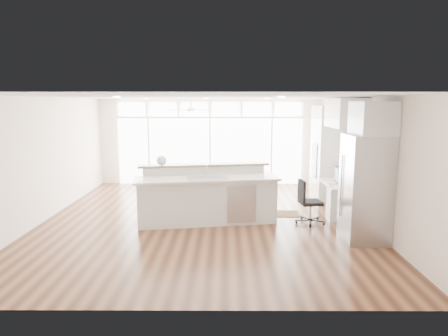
{
  "coord_description": "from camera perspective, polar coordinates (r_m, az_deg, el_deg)",
  "views": [
    {
      "loc": [
        0.5,
        -8.65,
        2.58
      ],
      "look_at": [
        0.46,
        0.6,
        1.06
      ],
      "focal_mm": 32.0,
      "sensor_mm": 36.0,
      "label": 1
    }
  ],
  "objects": [
    {
      "name": "wall_right",
      "position": [
        9.23,
        19.23,
        1.15
      ],
      "size": [
        0.04,
        8.0,
        2.7
      ],
      "primitive_type": "cube",
      "color": "white",
      "rests_on": "floor"
    },
    {
      "name": "framed_photos",
      "position": [
        10.08,
        17.35,
        2.18
      ],
      "size": [
        0.06,
        0.22,
        0.8
      ],
      "primitive_type": "cube",
      "color": "black",
      "rests_on": "wall_right"
    },
    {
      "name": "kitchen_island",
      "position": [
        8.65,
        -2.44,
        -3.86
      ],
      "size": [
        3.21,
        1.64,
        1.22
      ],
      "primitive_type": "cube",
      "rotation": [
        0.0,
        0.0,
        0.17
      ],
      "color": "silver",
      "rests_on": "floor"
    },
    {
      "name": "potted_plant",
      "position": [
        10.78,
        14.81,
        9.28
      ],
      "size": [
        0.33,
        0.36,
        0.26
      ],
      "primitive_type": "imported",
      "rotation": [
        0.0,
        0.0,
        -0.12
      ],
      "color": "#2C5D28",
      "rests_on": "oven_cabinet"
    },
    {
      "name": "oven_cabinet",
      "position": [
        10.86,
        14.51,
        2.0
      ],
      "size": [
        0.64,
        1.2,
        2.5
      ],
      "primitive_type": "cube",
      "color": "silver",
      "rests_on": "floor"
    },
    {
      "name": "recessed_lights",
      "position": [
        8.86,
        -3.01,
        9.96
      ],
      "size": [
        3.4,
        3.0,
        0.02
      ],
      "primitive_type": "cube",
      "color": "white",
      "rests_on": "ceiling"
    },
    {
      "name": "glass_wall",
      "position": [
        12.69,
        -1.99,
        2.4
      ],
      "size": [
        5.8,
        0.06,
        2.08
      ],
      "primitive_type": "cube",
      "color": "white",
      "rests_on": "wall_back"
    },
    {
      "name": "ceiling",
      "position": [
        8.66,
        -3.09,
        10.11
      ],
      "size": [
        7.0,
        8.0,
        0.02
      ],
      "primitive_type": "cube",
      "color": "white",
      "rests_on": "wall_back"
    },
    {
      "name": "refrigerator",
      "position": [
        7.91,
        19.56,
        -2.74
      ],
      "size": [
        0.76,
        0.9,
        2.0
      ],
      "primitive_type": "cube",
      "color": "#A9AAAE",
      "rests_on": "floor"
    },
    {
      "name": "fridge_cabinet",
      "position": [
        7.78,
        20.5,
        6.68
      ],
      "size": [
        0.64,
        0.9,
        0.6
      ],
      "primitive_type": "cube",
      "color": "silver",
      "rests_on": "wall_right"
    },
    {
      "name": "fishbowl",
      "position": [
        8.85,
        -8.9,
        1.07
      ],
      "size": [
        0.22,
        0.22,
        0.22
      ],
      "primitive_type": "sphere",
      "rotation": [
        0.0,
        0.0,
        0.0
      ],
      "color": "silver",
      "rests_on": "kitchen_island"
    },
    {
      "name": "desk_nook",
      "position": [
        9.58,
        16.24,
        -4.32
      ],
      "size": [
        0.72,
        1.3,
        0.76
      ],
      "primitive_type": "cube",
      "color": "silver",
      "rests_on": "floor"
    },
    {
      "name": "wall_left",
      "position": [
        9.61,
        -24.34,
        1.14
      ],
      "size": [
        0.04,
        8.0,
        2.7
      ],
      "primitive_type": "cube",
      "color": "white",
      "rests_on": "floor"
    },
    {
      "name": "wall_front",
      "position": [
        4.83,
        -5.71,
        -5.45
      ],
      "size": [
        7.0,
        0.04,
        2.7
      ],
      "primitive_type": "cube",
      "color": "white",
      "rests_on": "floor"
    },
    {
      "name": "upper_cabinets",
      "position": [
        9.34,
        17.03,
        7.51
      ],
      "size": [
        0.64,
        1.3,
        0.64
      ],
      "primitive_type": "cube",
      "color": "silver",
      "rests_on": "wall_right"
    },
    {
      "name": "desk_window",
      "position": [
        9.48,
        18.48,
        2.61
      ],
      "size": [
        0.04,
        0.85,
        0.85
      ],
      "primitive_type": "cube",
      "color": "white",
      "rests_on": "wall_right"
    },
    {
      "name": "floor",
      "position": [
        9.04,
        -2.93,
        -7.33
      ],
      "size": [
        7.0,
        8.0,
        0.02
      ],
      "primitive_type": "cube",
      "color": "#432414",
      "rests_on": "ground"
    },
    {
      "name": "monitor",
      "position": [
        9.44,
        15.93,
        -0.93
      ],
      "size": [
        0.12,
        0.48,
        0.39
      ],
      "primitive_type": "cube",
      "rotation": [
        0.0,
        0.0,
        -0.09
      ],
      "color": "black",
      "rests_on": "desk_nook"
    },
    {
      "name": "ceiling_fan",
      "position": [
        11.49,
        -4.77,
        8.8
      ],
      "size": [
        1.16,
        1.16,
        0.32
      ],
      "primitive_type": "cube",
      "color": "white",
      "rests_on": "ceiling"
    },
    {
      "name": "rug",
      "position": [
        9.51,
        8.11,
        -6.48
      ],
      "size": [
        0.87,
        0.66,
        0.01
      ],
      "primitive_type": "cube",
      "rotation": [
        0.0,
        0.0,
        -0.08
      ],
      "color": "#382211",
      "rests_on": "floor"
    },
    {
      "name": "keyboard",
      "position": [
        9.43,
        14.89,
        -2.06
      ],
      "size": [
        0.14,
        0.36,
        0.02
      ],
      "primitive_type": "cube",
      "rotation": [
        0.0,
        0.0,
        0.02
      ],
      "color": "white",
      "rests_on": "desk_nook"
    },
    {
      "name": "wall_back",
      "position": [
        12.72,
        -1.98,
        3.77
      ],
      "size": [
        7.0,
        0.04,
        2.7
      ],
      "primitive_type": "cube",
      "color": "white",
      "rests_on": "floor"
    },
    {
      "name": "transom_row",
      "position": [
        12.6,
        -2.02,
        8.41
      ],
      "size": [
        5.9,
        0.06,
        0.4
      ],
      "primitive_type": "cube",
      "color": "white",
      "rests_on": "wall_back"
    },
    {
      "name": "office_chair",
      "position": [
        8.78,
        12.28,
        -4.76
      ],
      "size": [
        0.55,
        0.52,
        0.95
      ],
      "primitive_type": "cube",
      "rotation": [
        0.0,
        0.0,
        0.13
      ],
      "color": "black",
      "rests_on": "floor"
    }
  ]
}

